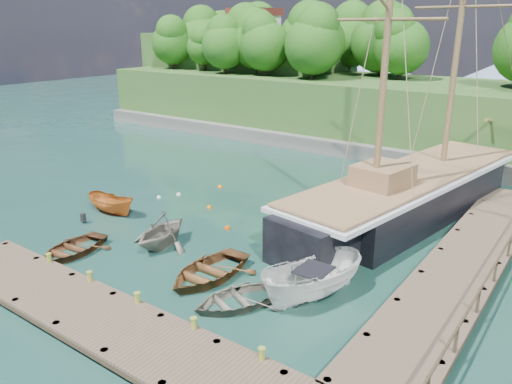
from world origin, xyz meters
TOP-DOWN VIEW (x-y plane):
  - ground at (0.00, 0.00)m, footprint 160.00×160.00m
  - dock_near at (2.00, -6.50)m, footprint 20.00×3.20m
  - dock_east at (11.50, 7.00)m, footprint 3.20×24.00m
  - bollard_0 at (-4.00, -5.10)m, footprint 0.26×0.26m
  - bollard_1 at (-1.00, -5.10)m, footprint 0.26×0.26m
  - bollard_2 at (2.00, -5.10)m, footprint 0.26×0.26m
  - bollard_3 at (5.00, -5.10)m, footprint 0.26×0.26m
  - bollard_4 at (8.00, -5.10)m, footprint 0.26×0.26m
  - rowboat_0 at (-5.08, -3.22)m, footprint 3.29×4.26m
  - rowboat_1 at (-2.11, 0.15)m, footprint 3.77×4.19m
  - rowboat_2 at (2.17, -1.09)m, footprint 3.30×4.62m
  - rowboat_3 at (4.66, -2.19)m, footprint 4.08×4.64m
  - rowboat_4 at (5.48, 2.15)m, footprint 3.10×4.27m
  - motorboat_orange at (-8.02, 1.65)m, footprint 3.68×1.51m
  - cabin_boat_white at (7.00, 0.01)m, footprint 3.47×5.64m
  - schooner at (6.77, 12.02)m, footprint 8.37×27.74m
  - mooring_buoy_0 at (-7.82, 5.36)m, footprint 0.31×0.31m
  - mooring_buoy_1 at (-3.81, 5.85)m, footprint 0.34×0.34m
  - mooring_buoy_2 at (-0.76, 3.91)m, footprint 0.35×0.35m
  - mooring_buoy_3 at (1.75, 7.61)m, footprint 0.31×0.31m
  - mooring_buoy_4 at (-5.95, 9.49)m, footprint 0.34×0.34m
  - mooring_buoy_5 at (0.05, 9.73)m, footprint 0.31×0.31m
  - mooring_buoy_6 at (-7.18, 6.57)m, footprint 0.32×0.32m
  - mooring_buoy_7 at (3.02, 4.00)m, footprint 0.33×0.33m
  - headland at (-12.88, 31.36)m, footprint 51.00×19.31m

SIDE VIEW (x-z plane):
  - ground at x=0.00m, z-range 0.00..0.00m
  - bollard_0 at x=-4.00m, z-range -0.23..0.23m
  - bollard_1 at x=-1.00m, z-range -0.23..0.23m
  - bollard_2 at x=2.00m, z-range -0.23..0.23m
  - bollard_3 at x=5.00m, z-range -0.23..0.23m
  - bollard_4 at x=8.00m, z-range -0.23..0.23m
  - rowboat_0 at x=-5.08m, z-range -0.41..0.41m
  - rowboat_1 at x=-2.11m, z-range -0.98..0.98m
  - rowboat_2 at x=2.17m, z-range -0.48..0.48m
  - rowboat_3 at x=4.66m, z-range -0.40..0.40m
  - rowboat_4 at x=5.48m, z-range -0.43..0.43m
  - motorboat_orange at x=-8.02m, z-range -0.70..0.70m
  - cabin_boat_white at x=7.00m, z-range -1.02..1.02m
  - mooring_buoy_0 at x=-7.82m, z-range -0.15..0.15m
  - mooring_buoy_1 at x=-3.81m, z-range -0.17..0.17m
  - mooring_buoy_2 at x=-0.76m, z-range -0.18..0.18m
  - mooring_buoy_3 at x=1.75m, z-range -0.16..0.16m
  - mooring_buoy_4 at x=-5.95m, z-range -0.17..0.17m
  - mooring_buoy_5 at x=0.05m, z-range -0.16..0.16m
  - mooring_buoy_6 at x=-7.18m, z-range -0.16..0.16m
  - mooring_buoy_7 at x=3.02m, z-range -0.16..0.16m
  - dock_near at x=2.00m, z-range -0.12..0.98m
  - dock_east at x=11.50m, z-range -0.12..0.98m
  - schooner at x=6.77m, z-range -9.10..11.37m
  - headland at x=-12.88m, z-range -0.91..11.99m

